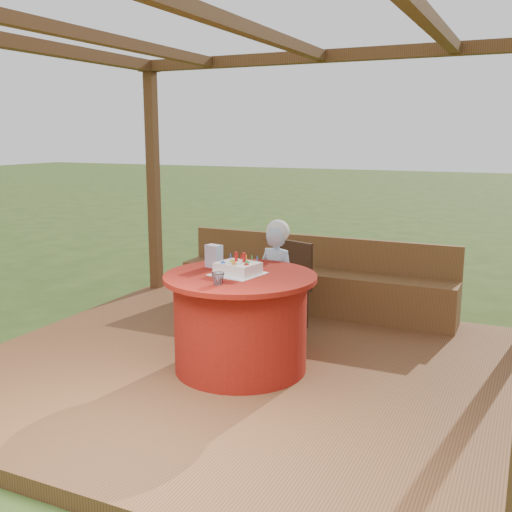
{
  "coord_description": "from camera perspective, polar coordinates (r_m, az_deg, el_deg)",
  "views": [
    {
      "loc": [
        2.07,
        -4.2,
        2.0
      ],
      "look_at": [
        0.0,
        0.25,
        1.0
      ],
      "focal_mm": 42.0,
      "sensor_mm": 36.0,
      "label": 1
    }
  ],
  "objects": [
    {
      "name": "pergola",
      "position": [
        4.7,
        -1.34,
        16.49
      ],
      "size": [
        4.5,
        4.0,
        2.72
      ],
      "color": "brown",
      "rests_on": "deck"
    },
    {
      "name": "table",
      "position": [
        4.85,
        -1.49,
        -6.25
      ],
      "size": [
        1.22,
        1.22,
        0.79
      ],
      "color": "maroon",
      "rests_on": "deck"
    },
    {
      "name": "deck",
      "position": [
        5.07,
        -1.21,
        -11.0
      ],
      "size": [
        4.5,
        4.0,
        0.12
      ],
      "primitive_type": "cube",
      "color": "brown",
      "rests_on": "ground"
    },
    {
      "name": "chair",
      "position": [
        5.89,
        3.13,
        -2.44
      ],
      "size": [
        0.51,
        0.51,
        0.85
      ],
      "color": "#331D10",
      "rests_on": "deck"
    },
    {
      "name": "elderly_woman",
      "position": [
        5.44,
        2.05,
        -2.3
      ],
      "size": [
        0.46,
        0.37,
        1.13
      ],
      "color": "#96C0DF",
      "rests_on": "deck"
    },
    {
      "name": "birthday_cake",
      "position": [
        4.74,
        -1.74,
        -1.17
      ],
      "size": [
        0.42,
        0.42,
        0.17
      ],
      "color": "white",
      "rests_on": "table"
    },
    {
      "name": "drinking_glass",
      "position": [
        4.43,
        -3.65,
        -2.16
      ],
      "size": [
        0.12,
        0.12,
        0.09
      ],
      "primitive_type": "imported",
      "rotation": [
        0.0,
        0.0,
        -0.33
      ],
      "color": "white",
      "rests_on": "table"
    },
    {
      "name": "ground",
      "position": [
        5.09,
        -1.21,
        -11.62
      ],
      "size": [
        60.0,
        60.0,
        0.0
      ],
      "primitive_type": "plane",
      "color": "#2C4316",
      "rests_on": "ground"
    },
    {
      "name": "bench",
      "position": [
        6.47,
        5.49,
        -2.99
      ],
      "size": [
        3.0,
        0.42,
        0.8
      ],
      "color": "brown",
      "rests_on": "deck"
    },
    {
      "name": "gift_bag",
      "position": [
        5.0,
        -4.03,
        -0.01
      ],
      "size": [
        0.15,
        0.11,
        0.19
      ],
      "primitive_type": "cube",
      "rotation": [
        0.0,
        0.0,
        -0.24
      ],
      "color": "#EE9AD1",
      "rests_on": "table"
    }
  ]
}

